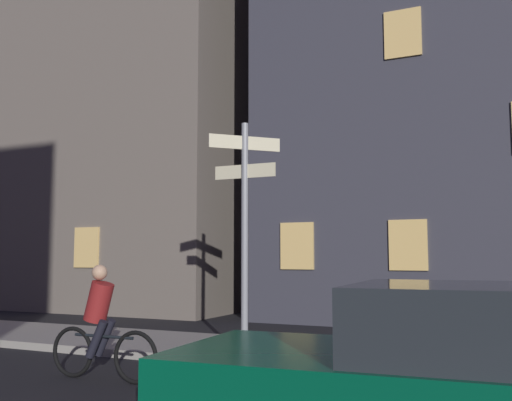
# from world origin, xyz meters

# --- Properties ---
(sidewalk_kerb) EXTENTS (40.00, 2.51, 0.14)m
(sidewalk_kerb) POSITION_xyz_m (0.00, 7.14, 0.07)
(sidewalk_kerb) COLOR gray
(sidewalk_kerb) RESTS_ON ground_plane
(signpost) EXTENTS (1.16, 0.95, 3.93)m
(signpost) POSITION_xyz_m (-0.55, 6.75, 2.43)
(signpost) COLOR gray
(signpost) RESTS_ON sidewalk_kerb
(car_far_oncoming) EXTENTS (4.32, 2.22, 1.52)m
(car_far_oncoming) POSITION_xyz_m (3.30, 2.40, 0.80)
(car_far_oncoming) COLOR #05472D
(car_far_oncoming) RESTS_ON ground_plane
(cyclist) EXTENTS (1.82, 0.32, 1.61)m
(cyclist) POSITION_xyz_m (-1.63, 4.35, 0.75)
(cyclist) COLOR black
(cyclist) RESTS_ON ground_plane
(building_left_block) EXTENTS (10.07, 6.16, 17.35)m
(building_left_block) POSITION_xyz_m (-9.27, 14.38, 8.67)
(building_left_block) COLOR #6B6056
(building_left_block) RESTS_ON ground_plane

